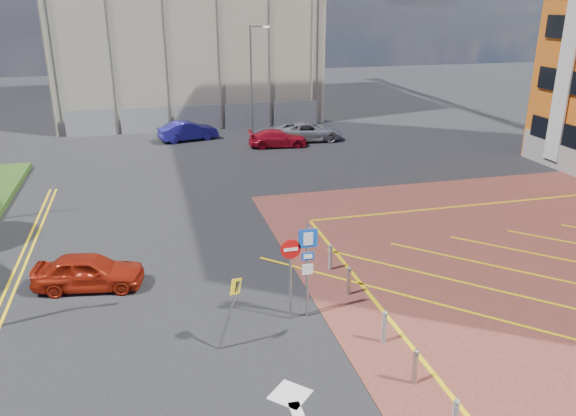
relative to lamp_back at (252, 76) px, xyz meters
name	(u,v)px	position (x,y,z in m)	size (l,w,h in m)	color
ground	(300,335)	(-4.08, -28.00, -4.36)	(140.00, 140.00, 0.00)	black
lamp_back	(252,76)	(0.00, 0.00, 0.00)	(1.53, 0.16, 8.00)	#9EA0A8
sign_cluster	(301,262)	(-3.78, -27.02, -2.41)	(1.17, 0.12, 3.20)	#9EA0A8
warning_sign	(232,304)	(-6.17, -28.12, -2.93)	(0.81, 0.43, 2.24)	#9EA0A8
bollard_row	(394,341)	(-1.78, -29.67, -3.89)	(0.14, 11.14, 0.90)	#9EA0A8
construction_fence	(210,117)	(-3.08, 2.00, -3.36)	(21.60, 0.06, 2.00)	gray
car_red_left	(89,271)	(-10.48, -23.22, -3.72)	(1.52, 3.78, 1.29)	#9D1F0D
car_blue_back	(188,131)	(-5.10, -1.22, -3.66)	(1.48, 4.25, 1.40)	navy
car_red_back	(278,138)	(0.81, -4.73, -3.77)	(1.66, 4.09, 1.19)	red
car_silver_back	(308,131)	(3.36, -3.52, -3.67)	(2.27, 4.93, 1.37)	#AAAAB1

